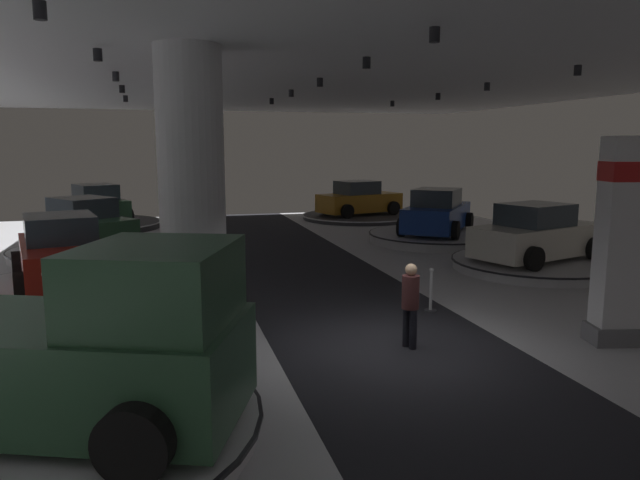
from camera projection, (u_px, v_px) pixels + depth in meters
ground at (392, 348)px, 10.98m from camera, size 24.00×44.00×0.06m
ceiling_with_spotlights at (399, 37)px, 10.10m from camera, size 24.00×44.00×0.39m
column_left at (192, 197)px, 11.01m from camera, size 1.23×1.23×5.50m
brand_sign_pylon at (630, 238)px, 10.89m from camera, size 1.37×0.90×3.88m
display_platform_mid_left at (65, 290)px, 14.50m from camera, size 4.89×4.89×0.33m
display_car_mid_left at (62, 254)px, 14.39m from camera, size 2.96×4.50×1.71m
display_platform_mid_right at (536, 264)px, 17.79m from camera, size 5.01×5.01×0.30m
display_car_mid_right at (537, 235)px, 17.64m from camera, size 4.55×3.21×1.71m
display_platform_deep_left at (97, 225)px, 26.57m from camera, size 5.71×5.71×0.29m
display_car_deep_left at (96, 205)px, 26.41m from camera, size 3.40×4.57×1.71m
display_platform_near_left at (35, 429)px, 7.49m from camera, size 5.80×5.80×0.25m
pickup_truck_near_left at (53, 351)px, 7.28m from camera, size 5.70×4.11×2.30m
display_platform_far_right at (436, 237)px, 22.80m from camera, size 5.23×5.23×0.37m
display_car_far_right at (437, 213)px, 22.62m from camera, size 4.04×4.40×1.71m
display_platform_deep_right at (359, 216)px, 30.02m from camera, size 5.84×5.84×0.23m
display_car_deep_right at (359, 200)px, 29.87m from camera, size 4.54×3.15×1.71m
display_platform_far_left at (83, 252)px, 19.78m from camera, size 4.73×4.73×0.31m
display_car_far_left at (82, 225)px, 19.62m from camera, size 3.86×4.48×1.71m
visitor_walking_near at (410, 300)px, 10.78m from camera, size 0.32×0.32×1.59m
stanchion_a at (186, 410)px, 7.50m from camera, size 0.28×0.28×1.01m
stanchion_b at (220, 285)px, 14.21m from camera, size 0.28×0.28×1.01m
stanchion_c at (431, 295)px, 13.23m from camera, size 0.28×0.28×1.01m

